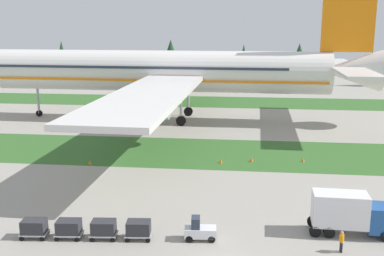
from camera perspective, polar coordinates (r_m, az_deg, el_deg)
grass_strip_near at (r=63.62m, az=5.44°, el=-3.16°), size 320.00×15.37×0.01m
grass_strip_far at (r=105.38m, az=5.90°, el=3.19°), size 320.00×15.37×0.01m
airliner at (r=83.94m, az=-2.55°, el=7.04°), size 72.30×88.76×25.23m
baggage_tug at (r=38.82m, az=0.93°, el=-12.51°), size 2.70×1.51×1.97m
cargo_dolly_lead at (r=39.16m, az=-6.61°, el=-12.20°), size 2.32×1.68×1.55m
cargo_dolly_second at (r=39.66m, az=-10.85°, el=-12.02°), size 2.32×1.68×1.55m
cargo_dolly_third at (r=40.37m, az=-14.96°, el=-11.77°), size 2.32×1.68×1.55m
cargo_dolly_fourth at (r=41.27m, az=-18.90°, el=-11.49°), size 2.32×1.68×1.55m
catering_truck at (r=41.52m, az=19.01°, el=-9.80°), size 7.03×2.55×3.58m
ground_crew_marshaller at (r=38.64m, az=17.98°, el=-13.09°), size 0.36×0.56×1.74m
taxiway_marker_0 at (r=60.14m, az=7.36°, el=-3.84°), size 0.44×0.44×0.65m
taxiway_marker_1 at (r=60.13m, az=-12.50°, el=-4.12°), size 0.44×0.44×0.49m
taxiway_marker_2 at (r=61.35m, az=13.53°, el=-3.81°), size 0.44×0.44×0.53m
taxiway_marker_3 at (r=59.19m, az=3.57°, el=-4.05°), size 0.44×0.44×0.59m
distant_tree_line at (r=135.74m, az=7.02°, el=8.30°), size 189.12×10.87×12.93m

